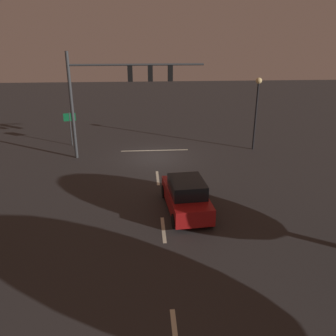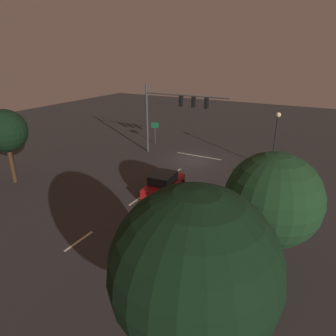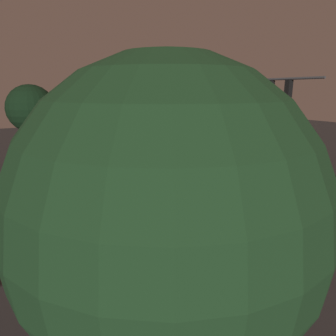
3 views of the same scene
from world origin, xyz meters
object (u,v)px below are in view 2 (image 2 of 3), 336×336
at_px(traffic_signal_assembly, 174,108).
at_px(tree_left_far, 273,200).
at_px(route_sign, 155,128).
at_px(tree_left_near, 194,269).
at_px(car_approaching, 164,184).
at_px(tree_right_near, 5,131).
at_px(street_lamp_left_kerb, 276,130).

distance_m(traffic_signal_assembly, tree_left_far, 18.37).
relative_size(route_sign, tree_left_near, 0.37).
xyz_separation_m(car_approaching, tree_left_far, (-8.62, 5.30, 3.21)).
bearing_deg(car_approaching, tree_right_near, 18.59).
bearing_deg(route_sign, tree_right_near, 73.85).
distance_m(tree_left_near, tree_left_far, 6.57).
height_order(route_sign, tree_right_near, tree_right_near).
height_order(traffic_signal_assembly, tree_right_near, traffic_signal_assembly).
xyz_separation_m(street_lamp_left_kerb, route_sign, (13.82, -1.94, -1.82)).
xyz_separation_m(traffic_signal_assembly, car_approaching, (-3.60, 8.38, -4.25)).
height_order(car_approaching, tree_left_near, tree_left_near).
bearing_deg(route_sign, street_lamp_left_kerb, 172.02).
xyz_separation_m(traffic_signal_assembly, street_lamp_left_kerb, (-9.81, -0.99, -1.36)).
xyz_separation_m(tree_left_near, tree_right_near, (19.76, -7.73, -0.20)).
bearing_deg(tree_left_far, street_lamp_left_kerb, -80.67).
height_order(street_lamp_left_kerb, tree_left_near, tree_left_near).
xyz_separation_m(tree_right_near, tree_left_far, (-20.68, 1.25, -0.35)).
height_order(route_sign, tree_left_near, tree_left_near).
height_order(car_approaching, street_lamp_left_kerb, street_lamp_left_kerb).
relative_size(car_approaching, tree_left_near, 0.64).
bearing_deg(traffic_signal_assembly, tree_left_near, 119.24).
height_order(tree_left_near, tree_left_far, tree_left_near).
xyz_separation_m(car_approaching, tree_left_near, (-7.69, 11.79, 3.76)).
xyz_separation_m(car_approaching, tree_right_near, (12.07, 4.06, 3.56)).
height_order(tree_right_near, tree_left_far, tree_left_far).
bearing_deg(car_approaching, traffic_signal_assembly, -66.76).
relative_size(traffic_signal_assembly, route_sign, 3.45).
bearing_deg(street_lamp_left_kerb, tree_right_near, 36.32).
distance_m(traffic_signal_assembly, car_approaching, 10.07).
height_order(tree_left_near, tree_right_near, tree_left_near).
bearing_deg(tree_right_near, traffic_signal_assembly, -124.24).
relative_size(street_lamp_left_kerb, route_sign, 2.04).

